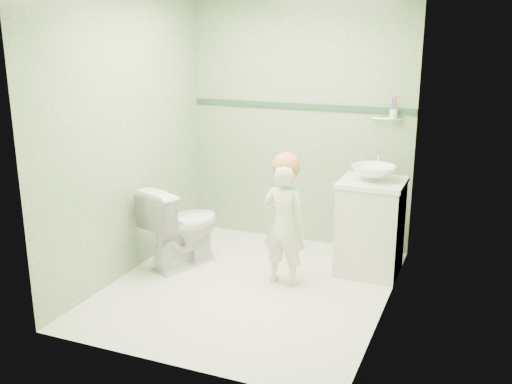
% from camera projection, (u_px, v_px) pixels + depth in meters
% --- Properties ---
extents(ground, '(2.50, 2.50, 0.00)m').
position_uv_depth(ground, '(249.00, 287.00, 4.81)').
color(ground, white).
rests_on(ground, ground).
extents(room_shell, '(2.50, 2.54, 2.40)m').
position_uv_depth(room_shell, '(249.00, 145.00, 4.48)').
color(room_shell, gray).
rests_on(room_shell, ground).
extents(trim_stripe, '(2.20, 0.02, 0.05)m').
position_uv_depth(trim_stripe, '(299.00, 106.00, 5.54)').
color(trim_stripe, '#2C4E35').
rests_on(trim_stripe, room_shell).
extents(vanity, '(0.52, 0.50, 0.80)m').
position_uv_depth(vanity, '(370.00, 228.00, 5.01)').
color(vanity, silver).
rests_on(vanity, ground).
extents(counter, '(0.54, 0.52, 0.04)m').
position_uv_depth(counter, '(373.00, 182.00, 4.90)').
color(counter, white).
rests_on(counter, vanity).
extents(basin, '(0.37, 0.37, 0.13)m').
position_uv_depth(basin, '(373.00, 173.00, 4.88)').
color(basin, white).
rests_on(basin, counter).
extents(faucet, '(0.03, 0.13, 0.18)m').
position_uv_depth(faucet, '(378.00, 159.00, 5.02)').
color(faucet, silver).
rests_on(faucet, counter).
extents(cup_holder, '(0.26, 0.07, 0.21)m').
position_uv_depth(cup_holder, '(393.00, 114.00, 5.17)').
color(cup_holder, silver).
rests_on(cup_holder, room_shell).
extents(toilet, '(0.63, 0.83, 0.74)m').
position_uv_depth(toilet, '(183.00, 225.00, 5.18)').
color(toilet, white).
rests_on(toilet, ground).
extents(toddler, '(0.39, 0.27, 1.03)m').
position_uv_depth(toddler, '(284.00, 224.00, 4.76)').
color(toddler, white).
rests_on(toddler, ground).
extents(hair_cap, '(0.23, 0.23, 0.23)m').
position_uv_depth(hair_cap, '(286.00, 166.00, 4.65)').
color(hair_cap, '#C17046').
rests_on(hair_cap, toddler).
extents(teal_toothbrush, '(0.11, 0.13, 0.08)m').
position_uv_depth(teal_toothbrush, '(288.00, 187.00, 4.52)').
color(teal_toothbrush, '#0B9C8D').
rests_on(teal_toothbrush, toddler).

